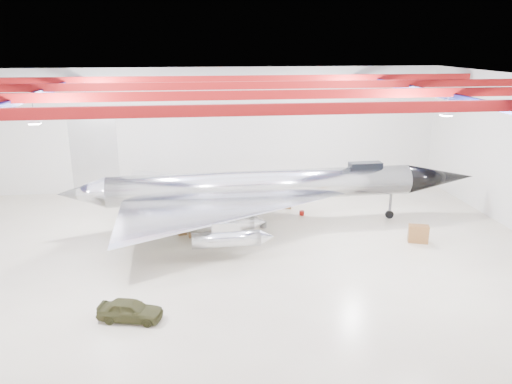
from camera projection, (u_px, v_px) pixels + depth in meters
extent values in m
plane|color=beige|center=(240.00, 251.00, 32.58)|extent=(40.00, 40.00, 0.00)
plane|color=silver|center=(223.00, 129.00, 45.21)|extent=(40.00, 0.00, 40.00)
plane|color=#0A0F38|center=(239.00, 80.00, 29.38)|extent=(40.00, 40.00, 0.00)
cube|color=maroon|center=(260.00, 110.00, 21.02)|extent=(39.50, 0.25, 0.50)
cube|color=maroon|center=(244.00, 95.00, 26.71)|extent=(39.50, 0.25, 0.50)
cube|color=maroon|center=(234.00, 86.00, 32.40)|extent=(39.50, 0.25, 0.50)
cube|color=maroon|center=(227.00, 79.00, 38.10)|extent=(39.50, 0.25, 0.50)
cube|color=#0B1143|center=(28.00, 98.00, 28.15)|extent=(0.25, 29.50, 0.40)
cube|color=#0B1143|center=(430.00, 92.00, 31.14)|extent=(0.25, 29.50, 0.40)
cube|color=silver|center=(35.00, 120.00, 22.82)|extent=(0.55, 0.55, 0.25)
cube|color=silver|center=(446.00, 112.00, 25.31)|extent=(0.55, 0.55, 0.25)
cube|color=silver|center=(86.00, 94.00, 34.21)|extent=(0.55, 0.55, 0.25)
cube|color=silver|center=(366.00, 90.00, 36.70)|extent=(0.55, 0.55, 0.25)
cylinder|color=silver|center=(263.00, 185.00, 36.29)|extent=(22.16, 2.77, 2.21)
cone|color=black|center=(440.00, 178.00, 38.35)|extent=(5.58, 2.35, 2.21)
cone|color=silver|center=(82.00, 193.00, 34.40)|extent=(3.37, 2.29, 2.21)
cube|color=silver|center=(94.00, 152.00, 33.73)|extent=(3.10, 0.21, 4.98)
cube|color=black|center=(365.00, 166.00, 37.11)|extent=(2.45, 0.95, 0.55)
cylinder|color=silver|center=(226.00, 239.00, 30.50)|extent=(4.23, 1.10, 1.00)
cylinder|color=silver|center=(222.00, 224.00, 33.12)|extent=(4.23, 1.10, 1.00)
cylinder|color=silver|center=(215.00, 195.00, 39.39)|extent=(4.23, 1.10, 1.00)
cylinder|color=silver|center=(212.00, 185.00, 42.00)|extent=(4.23, 1.10, 1.00)
cylinder|color=#59595B|center=(390.00, 206.00, 38.38)|extent=(0.20, 0.20, 1.99)
cylinder|color=black|center=(389.00, 214.00, 38.58)|extent=(0.63, 0.26, 0.62)
cylinder|color=#59595B|center=(205.00, 229.00, 33.63)|extent=(0.20, 0.20, 1.99)
cylinder|color=black|center=(206.00, 239.00, 33.83)|extent=(0.63, 0.26, 0.62)
cylinder|color=#59595B|center=(201.00, 204.00, 38.86)|extent=(0.20, 0.20, 1.99)
cylinder|color=black|center=(201.00, 212.00, 39.06)|extent=(0.63, 0.26, 0.62)
imported|color=#39391C|center=(130.00, 310.00, 24.43)|extent=(3.41, 2.03, 1.09)
cube|color=brown|center=(418.00, 234.00, 33.91)|extent=(1.47, 1.06, 1.21)
cube|color=olive|center=(192.00, 235.00, 34.92)|extent=(0.50, 0.43, 0.31)
cube|color=#A21410|center=(227.00, 207.00, 40.76)|extent=(0.49, 0.41, 0.32)
cylinder|color=#59595B|center=(263.00, 225.00, 36.71)|extent=(0.50, 0.50, 0.43)
cube|color=olive|center=(288.00, 206.00, 40.91)|extent=(0.61, 0.54, 0.36)
cube|color=#59595B|center=(136.00, 216.00, 38.85)|extent=(0.37, 0.31, 0.24)
cylinder|color=#A21410|center=(302.00, 213.00, 39.33)|extent=(0.40, 0.40, 0.35)
cube|color=olive|center=(182.00, 231.00, 35.40)|extent=(0.73, 0.64, 0.44)
cylinder|color=#59595B|center=(235.00, 200.00, 42.58)|extent=(0.46, 0.46, 0.32)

